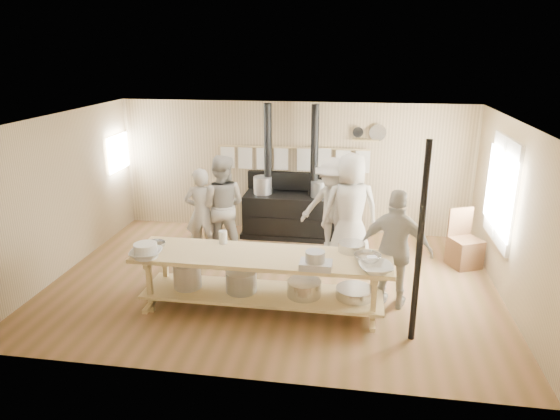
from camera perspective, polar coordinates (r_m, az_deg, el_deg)
The scene contains 24 objects.
ground at distance 8.12m, azimuth -0.84°, elevation -8.17°, with size 7.00×7.00×0.00m, color brown.
room_shell at distance 7.54m, azimuth -0.89°, elevation 2.96°, with size 7.00×7.00×7.00m.
window_right at distance 8.36m, azimuth 24.04°, elevation 2.00°, with size 0.09×1.50×1.65m.
left_opening at distance 10.49m, azimuth -17.99°, elevation 6.27°, with size 0.00×0.90×0.90m.
stove at distance 9.87m, azimuth 1.16°, elevation -0.04°, with size 1.90×0.75×2.60m.
towel_rail at distance 9.87m, azimuth 1.46°, elevation 6.16°, with size 3.00×0.04×0.47m.
back_wall_shelf at distance 9.74m, azimuth 10.17°, elevation 8.43°, with size 0.63×0.14×0.32m.
prep_table at distance 7.10m, azimuth -2.15°, elevation -7.57°, with size 3.60×0.90×0.85m.
support_post at distance 6.32m, azimuth 15.67°, elevation -3.91°, with size 0.08×0.08×2.60m, color black.
cook_far_left at distance 8.86m, azimuth -8.93°, elevation -0.38°, with size 0.60×0.39×1.63m, color #9D968B.
cook_left at distance 8.89m, azimuth -6.69°, elevation 0.47°, with size 0.89×0.70×1.84m, color #9D968B.
cook_center at distance 8.55m, azimuth 8.04°, elevation 0.07°, with size 0.95×0.62×1.94m, color #9D968B.
cook_right at distance 7.24m, azimuth 13.08°, elevation -4.45°, with size 1.03×0.43×1.75m, color #9D968B.
cook_by_window at distance 8.82m, azimuth 5.99°, elevation 0.22°, with size 1.16×0.67×1.80m, color #9D968B.
chair at distance 9.13m, azimuth 20.30°, elevation -4.27°, with size 0.62×0.62×0.99m.
bowl_white_a at distance 7.09m, azimuth -15.06°, elevation -4.85°, with size 0.43×0.43×0.11m, color white.
bowl_steel_a at distance 7.36m, azimuth -14.10°, elevation -3.96°, with size 0.30×0.30×0.09m, color silver.
bowl_white_b at distance 6.54m, azimuth 10.89°, elevation -6.56°, with size 0.43×0.43×0.11m, color white.
bowl_steel_b at distance 6.80m, azimuth 9.96°, elevation -5.47°, with size 0.37×0.37×0.11m, color silver.
roasting_pan at distance 6.55m, azimuth 4.12°, elevation -6.29°, with size 0.42×0.28×0.09m, color #B2B2B7.
mixing_bowl_large at distance 7.13m, azimuth 8.18°, elevation -4.19°, with size 0.38×0.38×0.12m, color silver.
bucket_galv at distance 6.52m, azimuth 4.02°, elevation -5.70°, with size 0.26×0.26×0.24m, color gray.
deep_bowl_enamel at distance 7.08m, azimuth -15.09°, elevation -4.50°, with size 0.32×0.32×0.20m, color white.
pitcher at distance 7.36m, azimuth -6.53°, elevation -3.11°, with size 0.12×0.12×0.19m, color white.
Camera 1 is at (1.23, -7.18, 3.60)m, focal length 32.00 mm.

